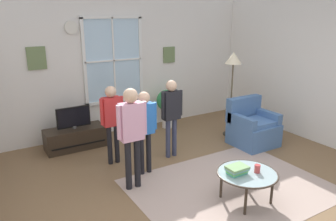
{
  "coord_description": "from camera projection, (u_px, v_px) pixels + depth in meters",
  "views": [
    {
      "loc": [
        -2.68,
        -3.25,
        2.42
      ],
      "look_at": [
        -0.26,
        0.75,
        1.01
      ],
      "focal_mm": 35.11,
      "sensor_mm": 36.0,
      "label": 1
    }
  ],
  "objects": [
    {
      "name": "person_pink_shirt",
      "position": [
        132.0,
        127.0,
        4.45
      ],
      "size": [
        0.44,
        0.2,
        1.46
      ],
      "color": "black",
      "rests_on": "ground_plane"
    },
    {
      "name": "floor_lamp",
      "position": [
        233.0,
        66.0,
        6.35
      ],
      "size": [
        0.32,
        0.32,
        1.68
      ],
      "color": "black",
      "rests_on": "ground_plane"
    },
    {
      "name": "person_black_shirt",
      "position": [
        171.0,
        110.0,
        5.49
      ],
      "size": [
        0.41,
        0.18,
        1.35
      ],
      "color": "#333851",
      "rests_on": "ground_plane"
    },
    {
      "name": "cup",
      "position": [
        257.0,
        169.0,
        4.26
      ],
      "size": [
        0.08,
        0.08,
        0.11
      ],
      "primitive_type": "cylinder",
      "color": "#BF3F3F",
      "rests_on": "coffee_table"
    },
    {
      "name": "area_rug",
      "position": [
        231.0,
        187.0,
        4.71
      ],
      "size": [
        2.71,
        2.11,
        0.01
      ],
      "primitive_type": "cube",
      "color": "tan",
      "rests_on": "ground_plane"
    },
    {
      "name": "television",
      "position": [
        73.0,
        117.0,
        5.92
      ],
      "size": [
        0.6,
        0.08,
        0.4
      ],
      "color": "#4C4C4C",
      "rests_on": "tv_stand"
    },
    {
      "name": "person_red_shirt",
      "position": [
        112.0,
        116.0,
        5.25
      ],
      "size": [
        0.39,
        0.18,
        1.31
      ],
      "color": "black",
      "rests_on": "ground_plane"
    },
    {
      "name": "potted_plant_by_window",
      "position": [
        167.0,
        102.0,
        7.02
      ],
      "size": [
        0.46,
        0.46,
        0.83
      ],
      "color": "silver",
      "rests_on": "ground_plane"
    },
    {
      "name": "coffee_table",
      "position": [
        247.0,
        174.0,
        4.28
      ],
      "size": [
        0.8,
        0.8,
        0.41
      ],
      "color": "#99B2B7",
      "rests_on": "ground_plane"
    },
    {
      "name": "person_blue_shirt",
      "position": [
        145.0,
        123.0,
        4.91
      ],
      "size": [
        0.39,
        0.18,
        1.31
      ],
      "color": "black",
      "rests_on": "ground_plane"
    },
    {
      "name": "ground_plane",
      "position": [
        211.0,
        189.0,
        4.69
      ],
      "size": [
        6.27,
        6.46,
        0.02
      ],
      "primitive_type": "cube",
      "color": "brown"
    },
    {
      "name": "armchair",
      "position": [
        252.0,
        128.0,
        6.18
      ],
      "size": [
        0.76,
        0.74,
        0.87
      ],
      "color": "#476B9E",
      "rests_on": "ground_plane"
    },
    {
      "name": "remote_near_books",
      "position": [
        237.0,
        171.0,
        4.3
      ],
      "size": [
        0.05,
        0.14,
        0.02
      ],
      "primitive_type": "cube",
      "rotation": [
        0.0,
        0.0,
        0.09
      ],
      "color": "black",
      "rests_on": "coffee_table"
    },
    {
      "name": "book_stack",
      "position": [
        237.0,
        170.0,
        4.23
      ],
      "size": [
        0.27,
        0.2,
        0.11
      ],
      "color": "#4AB391",
      "rests_on": "coffee_table"
    },
    {
      "name": "back_wall",
      "position": [
        122.0,
        66.0,
        6.74
      ],
      "size": [
        5.67,
        0.17,
        2.7
      ],
      "color": "silver",
      "rests_on": "ground_plane"
    },
    {
      "name": "tv_stand",
      "position": [
        75.0,
        138.0,
        6.04
      ],
      "size": [
        1.07,
        0.47,
        0.38
      ],
      "color": "#2D2319",
      "rests_on": "ground_plane"
    }
  ]
}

